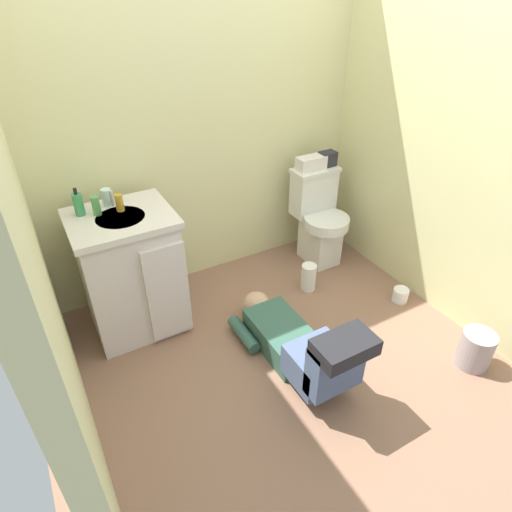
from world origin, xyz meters
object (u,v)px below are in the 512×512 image
at_px(toilet, 319,218).
at_px(toilet_paper_roll, 400,295).
at_px(faucet, 112,198).
at_px(bottle_green, 96,206).
at_px(bottle_clear, 107,197).
at_px(trash_can, 475,349).
at_px(vanity_cabinet, 131,272).
at_px(person_plumber, 299,344).
at_px(tissue_box, 311,163).
at_px(toiletry_bag, 327,159).
at_px(paper_towel_roll, 308,277).
at_px(bottle_amber, 119,203).
at_px(soap_dispenser, 78,204).

xyz_separation_m(toilet, toilet_paper_roll, (0.20, -0.76, -0.32)).
relative_size(faucet, bottle_green, 0.88).
height_order(bottle_clear, trash_can, bottle_clear).
relative_size(vanity_cabinet, person_plumber, 0.77).
height_order(person_plumber, tissue_box, tissue_box).
bearing_deg(bottle_clear, person_plumber, -53.71).
bearing_deg(vanity_cabinet, toilet, 2.65).
distance_m(bottle_green, bottle_clear, 0.12).
bearing_deg(vanity_cabinet, bottle_green, 144.44).
height_order(tissue_box, bottle_green, bottle_green).
bearing_deg(trash_can, faucet, 137.82).
bearing_deg(toilet, toiletry_bag, 40.77).
distance_m(toiletry_bag, paper_towel_roll, 0.91).
distance_m(toilet, person_plumber, 1.22).
distance_m(tissue_box, toilet_paper_roll, 1.16).
xyz_separation_m(toilet, bottle_clear, (-1.53, 0.09, 0.51)).
xyz_separation_m(vanity_cabinet, faucet, (-0.00, 0.15, 0.45)).
distance_m(vanity_cabinet, paper_towel_roll, 1.27).
distance_m(faucet, bottle_clear, 0.03).
xyz_separation_m(faucet, toilet_paper_roll, (1.71, -0.84, -0.82)).
bearing_deg(paper_towel_roll, toiletry_bag, 45.35).
bearing_deg(trash_can, toilet, 95.61).
height_order(vanity_cabinet, tissue_box, tissue_box).
relative_size(toilet, vanity_cabinet, 0.91).
xyz_separation_m(faucet, trash_can, (1.65, -1.49, -0.75)).
relative_size(person_plumber, trash_can, 4.47).
relative_size(bottle_green, trash_can, 0.48).
bearing_deg(person_plumber, paper_towel_roll, 50.27).
height_order(toilet, bottle_green, bottle_green).
bearing_deg(bottle_amber, toiletry_bag, 3.51).
xyz_separation_m(bottle_clear, toilet_paper_roll, (1.73, -0.86, -0.82)).
bearing_deg(trash_can, vanity_cabinet, 140.69).
bearing_deg(paper_towel_roll, toilet_paper_roll, -41.47).
bearing_deg(vanity_cabinet, bottle_amber, 71.26).
relative_size(soap_dispenser, bottle_amber, 1.62).
bearing_deg(toiletry_bag, trash_can, -88.70).
distance_m(paper_towel_roll, toilet_paper_roll, 0.67).
relative_size(vanity_cabinet, toilet_paper_roll, 7.45).
bearing_deg(person_plumber, bottle_clear, 126.29).
height_order(person_plumber, trash_can, person_plumber).
bearing_deg(toilet, person_plumber, -130.99).
height_order(faucet, toilet_paper_roll, faucet).
bearing_deg(faucet, soap_dispenser, -173.99).
distance_m(bottle_amber, trash_can, 2.27).
relative_size(person_plumber, toilet_paper_roll, 9.68).
bearing_deg(bottle_amber, soap_dispenser, 163.60).
bearing_deg(bottle_green, toiletry_bag, 2.78).
distance_m(faucet, toiletry_bag, 1.61).
relative_size(vanity_cabinet, faucet, 8.20).
distance_m(vanity_cabinet, bottle_green, 0.48).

